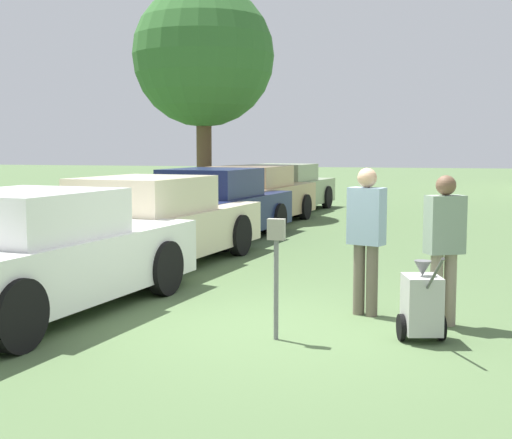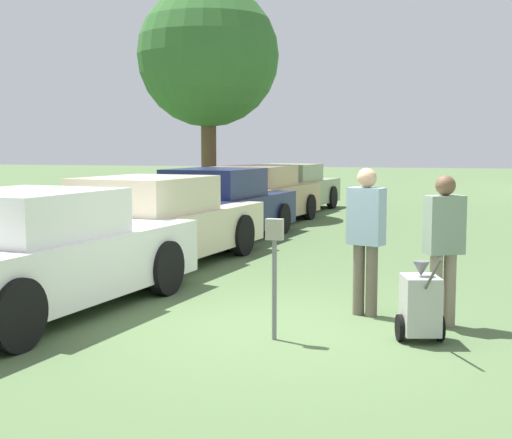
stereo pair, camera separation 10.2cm
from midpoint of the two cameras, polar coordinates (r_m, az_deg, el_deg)
name	(u,v)px [view 2 (the right image)]	position (r m, az deg, el deg)	size (l,w,h in m)	color
ground_plane	(280,329)	(8.00, 2.27, -8.77)	(120.00, 120.00, 0.00)	#4C663D
parked_car_white	(35,256)	(9.02, -16.94, -2.79)	(2.51, 4.94, 1.50)	silver
parked_car_cream	(151,225)	(12.08, -8.12, -0.42)	(2.56, 5.44, 1.52)	beige
parked_car_navy	(218,207)	(15.37, -2.89, 0.99)	(2.47, 4.94, 1.54)	#19234C
parked_car_tan	(258,197)	(18.51, 0.29, 1.82)	(2.44, 5.15, 1.51)	tan
parked_car_sage	(289,189)	(22.10, 2.78, 2.44)	(2.51, 4.99, 1.47)	gray
parking_meter	(274,255)	(7.41, 1.88, -2.88)	(0.18, 0.09, 1.28)	slate
person_worker	(366,232)	(8.55, 9.13, -0.97)	(0.47, 0.35, 1.77)	#665B4C
person_supervisor	(444,241)	(8.21, 15.15, -1.68)	(0.47, 0.40, 1.70)	gray
equipment_cart	(420,304)	(7.64, 13.39, -6.63)	(0.53, 1.00, 1.00)	#B2B2AD
shade_tree	(208,57)	(20.98, -3.71, 12.87)	(4.06, 4.06, 6.63)	brown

